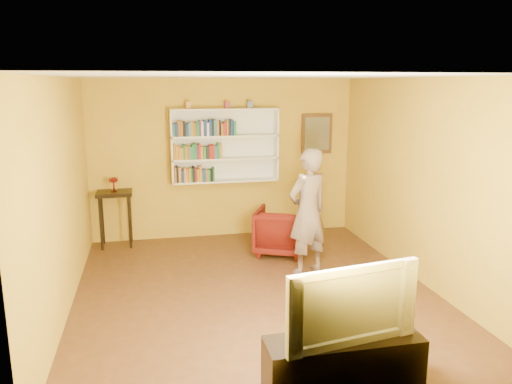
{
  "coord_description": "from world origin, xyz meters",
  "views": [
    {
      "loc": [
        -1.25,
        -5.9,
        2.63
      ],
      "look_at": [
        0.19,
        0.75,
        1.14
      ],
      "focal_mm": 35.0,
      "sensor_mm": 36.0,
      "label": 1
    }
  ],
  "objects_px": {
    "bookshelf": "(224,145)",
    "person": "(308,212)",
    "console_table": "(115,201)",
    "ruby_lustre": "(114,181)",
    "tv_cabinet": "(343,364)",
    "television": "(346,301)",
    "armchair": "(281,231)"
  },
  "relations": [
    {
      "from": "bookshelf",
      "to": "person",
      "type": "height_order",
      "value": "bookshelf"
    },
    {
      "from": "console_table",
      "to": "ruby_lustre",
      "type": "distance_m",
      "value": 0.33
    },
    {
      "from": "tv_cabinet",
      "to": "television",
      "type": "distance_m",
      "value": 0.59
    },
    {
      "from": "television",
      "to": "bookshelf",
      "type": "bearing_deg",
      "value": 84.62
    },
    {
      "from": "tv_cabinet",
      "to": "television",
      "type": "xyz_separation_m",
      "value": [
        0.0,
        0.0,
        0.59
      ]
    },
    {
      "from": "tv_cabinet",
      "to": "person",
      "type": "bearing_deg",
      "value": 78.57
    },
    {
      "from": "console_table",
      "to": "tv_cabinet",
      "type": "distance_m",
      "value": 5.01
    },
    {
      "from": "ruby_lustre",
      "to": "bookshelf",
      "type": "bearing_deg",
      "value": 4.99
    },
    {
      "from": "bookshelf",
      "to": "television",
      "type": "xyz_separation_m",
      "value": [
        0.31,
        -4.66,
        -0.76
      ]
    },
    {
      "from": "console_table",
      "to": "tv_cabinet",
      "type": "xyz_separation_m",
      "value": [
        2.14,
        -4.5,
        -0.51
      ]
    },
    {
      "from": "console_table",
      "to": "television",
      "type": "distance_m",
      "value": 4.98
    },
    {
      "from": "television",
      "to": "console_table",
      "type": "bearing_deg",
      "value": 106.24
    },
    {
      "from": "armchair",
      "to": "person",
      "type": "height_order",
      "value": "person"
    },
    {
      "from": "console_table",
      "to": "tv_cabinet",
      "type": "bearing_deg",
      "value": -64.59
    },
    {
      "from": "bookshelf",
      "to": "person",
      "type": "bearing_deg",
      "value": -66.16
    },
    {
      "from": "bookshelf",
      "to": "armchair",
      "type": "xyz_separation_m",
      "value": [
        0.72,
        -1.08,
        -1.23
      ]
    },
    {
      "from": "console_table",
      "to": "armchair",
      "type": "xyz_separation_m",
      "value": [
        2.55,
        -0.92,
        -0.4
      ]
    },
    {
      "from": "console_table",
      "to": "person",
      "type": "bearing_deg",
      "value": -33.55
    },
    {
      "from": "person",
      "to": "tv_cabinet",
      "type": "xyz_separation_m",
      "value": [
        -0.55,
        -2.72,
        -0.64
      ]
    },
    {
      "from": "console_table",
      "to": "ruby_lustre",
      "type": "xyz_separation_m",
      "value": [
        -0.0,
        0.0,
        0.33
      ]
    },
    {
      "from": "console_table",
      "to": "television",
      "type": "xyz_separation_m",
      "value": [
        2.14,
        -4.5,
        0.08
      ]
    },
    {
      "from": "ruby_lustre",
      "to": "console_table",
      "type": "bearing_deg",
      "value": 0.0
    },
    {
      "from": "person",
      "to": "bookshelf",
      "type": "bearing_deg",
      "value": -89.09
    },
    {
      "from": "bookshelf",
      "to": "tv_cabinet",
      "type": "bearing_deg",
      "value": -86.21
    },
    {
      "from": "person",
      "to": "tv_cabinet",
      "type": "bearing_deg",
      "value": 55.64
    },
    {
      "from": "armchair",
      "to": "person",
      "type": "distance_m",
      "value": 1.02
    },
    {
      "from": "armchair",
      "to": "television",
      "type": "bearing_deg",
      "value": 108.31
    },
    {
      "from": "bookshelf",
      "to": "ruby_lustre",
      "type": "distance_m",
      "value": 1.91
    },
    {
      "from": "console_table",
      "to": "tv_cabinet",
      "type": "height_order",
      "value": "console_table"
    },
    {
      "from": "armchair",
      "to": "bookshelf",
      "type": "bearing_deg",
      "value": -31.48
    },
    {
      "from": "ruby_lustre",
      "to": "television",
      "type": "height_order",
      "value": "television"
    },
    {
      "from": "ruby_lustre",
      "to": "television",
      "type": "distance_m",
      "value": 4.99
    }
  ]
}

